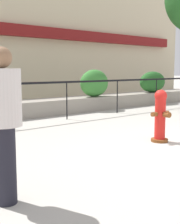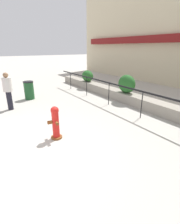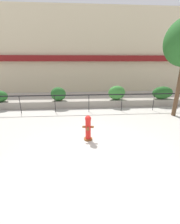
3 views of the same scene
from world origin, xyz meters
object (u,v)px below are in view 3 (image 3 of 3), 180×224
hedge_bush_0 (0,96)px  fire_hydrant (88,128)px  hedge_bush_1 (58,94)px  hedge_bush_3 (162,93)px  hedge_bush_2 (117,93)px

hedge_bush_0 → fire_hydrant: hedge_bush_0 is taller
hedge_bush_1 → hedge_bush_3: hedge_bush_1 is taller
hedge_bush_0 → hedge_bush_3: bearing=0.0°
hedge_bush_2 → hedge_bush_3: 3.38m
hedge_bush_3 → hedge_bush_2: bearing=180.0°
hedge_bush_2 → fire_hydrant: size_ratio=1.12×
hedge_bush_1 → hedge_bush_2: size_ratio=0.86×
hedge_bush_1 → hedge_bush_3: bearing=0.0°
hedge_bush_1 → hedge_bush_2: (4.11, 0.00, 0.03)m
hedge_bush_1 → hedge_bush_2: bearing=0.0°
hedge_bush_1 → fire_hydrant: size_ratio=0.96×
hedge_bush_2 → fire_hydrant: bearing=-116.2°
hedge_bush_1 → fire_hydrant: (1.79, -4.72, -0.42)m
hedge_bush_3 → hedge_bush_0: bearing=180.0°
hedge_bush_2 → hedge_bush_3: bearing=0.0°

